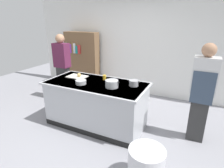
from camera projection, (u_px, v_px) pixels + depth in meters
ground_plane at (97, 123)px, 3.83m from camera, size 10.00×10.00×0.00m
back_wall at (134, 40)px, 5.10m from camera, size 6.40×0.12×3.00m
counter_island at (96, 103)px, 3.67m from camera, size 1.98×0.98×0.90m
cutting_board at (77, 77)px, 3.87m from camera, size 0.40×0.28×0.02m
onion at (79, 75)px, 3.81m from camera, size 0.08×0.08×0.08m
stock_pot at (112, 84)px, 3.27m from camera, size 0.30×0.23×0.13m
sauce_pan at (134, 83)px, 3.35m from camera, size 0.24×0.17×0.11m
mixing_bowl at (81, 82)px, 3.45m from camera, size 0.20×0.20×0.08m
juice_cup at (104, 77)px, 3.68m from camera, size 0.07×0.07×0.10m
trash_bin at (146, 166)px, 2.38m from camera, size 0.48×0.48×0.51m
person_chef at (202, 92)px, 3.05m from camera, size 0.38×0.25×1.72m
person_guest at (63, 66)px, 4.69m from camera, size 0.38×0.24×1.72m
bookshelf at (82, 60)px, 5.72m from camera, size 1.10×0.31×1.70m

